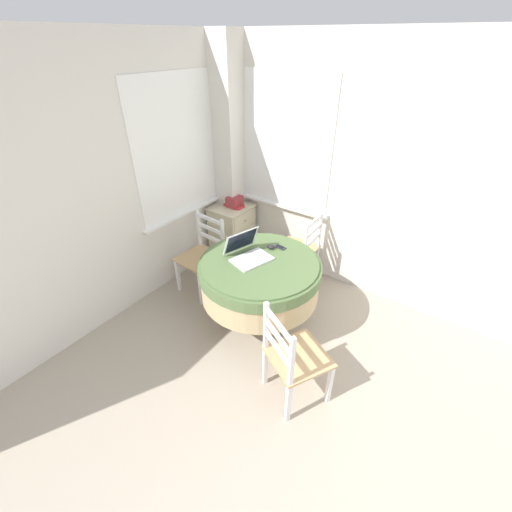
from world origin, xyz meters
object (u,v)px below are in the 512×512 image
(cell_phone, at_px, (280,247))
(dining_chair_camera_near, at_px, (293,358))
(corner_cabinet, at_px, (232,231))
(dining_chair_near_back_window, at_px, (203,256))
(computer_mouse, at_px, (271,247))
(book_on_cabinet, at_px, (234,206))
(laptop, at_px, (248,253))
(storage_box, at_px, (235,201))
(dining_chair_near_right_window, at_px, (300,249))
(round_dining_table, at_px, (260,276))

(cell_phone, bearing_deg, dining_chair_camera_near, -142.00)
(corner_cabinet, bearing_deg, dining_chair_near_back_window, -165.99)
(computer_mouse, bearing_deg, book_on_cabinet, 56.27)
(laptop, xyz_separation_m, cell_phone, (0.32, -0.15, -0.05))
(storage_box, bearing_deg, dining_chair_near_right_window, -92.65)
(laptop, xyz_separation_m, corner_cabinet, (0.88, 0.91, -0.45))
(dining_chair_near_right_window, bearing_deg, corner_cabinet, 89.16)
(dining_chair_near_back_window, bearing_deg, corner_cabinet, 14.01)
(book_on_cabinet, bearing_deg, computer_mouse, -123.73)
(dining_chair_near_right_window, distance_m, book_on_cabinet, 1.00)
(cell_phone, height_order, book_on_cabinet, cell_phone)
(dining_chair_camera_near, relative_size, corner_cabinet, 1.27)
(cell_phone, relative_size, book_on_cabinet, 0.52)
(dining_chair_near_back_window, relative_size, book_on_cabinet, 3.60)
(laptop, distance_m, corner_cabinet, 1.34)
(dining_chair_near_right_window, xyz_separation_m, dining_chair_camera_near, (-1.39, -0.72, 0.00))
(dining_chair_camera_near, bearing_deg, storage_box, 49.64)
(dining_chair_near_back_window, bearing_deg, dining_chair_camera_near, -113.23)
(round_dining_table, bearing_deg, corner_cabinet, 50.02)
(laptop, height_order, dining_chair_near_right_window, laptop)
(dining_chair_near_right_window, relative_size, book_on_cabinet, 3.60)
(dining_chair_camera_near, distance_m, corner_cabinet, 2.22)
(dining_chair_near_right_window, bearing_deg, dining_chair_camera_near, -152.57)
(round_dining_table, bearing_deg, dining_chair_near_right_window, 2.77)
(computer_mouse, relative_size, dining_chair_near_back_window, 0.09)
(computer_mouse, distance_m, dining_chair_near_right_window, 0.70)
(computer_mouse, relative_size, book_on_cabinet, 0.34)
(dining_chair_near_right_window, bearing_deg, book_on_cabinet, 88.12)
(cell_phone, relative_size, storage_box, 0.70)
(laptop, bearing_deg, dining_chair_near_back_window, 79.66)
(dining_chair_camera_near, height_order, corner_cabinet, dining_chair_camera_near)
(dining_chair_near_right_window, height_order, corner_cabinet, dining_chair_near_right_window)
(laptop, distance_m, storage_box, 1.27)
(round_dining_table, xyz_separation_m, laptop, (-0.01, 0.13, 0.22))
(storage_box, xyz_separation_m, book_on_cabinet, (-0.01, -0.00, -0.05))
(storage_box, relative_size, book_on_cabinet, 0.74)
(dining_chair_near_back_window, height_order, corner_cabinet, dining_chair_near_back_window)
(dining_chair_near_right_window, distance_m, dining_chair_camera_near, 1.57)
(round_dining_table, xyz_separation_m, corner_cabinet, (0.87, 1.04, -0.24))
(dining_chair_near_back_window, distance_m, dining_chair_camera_near, 1.67)
(round_dining_table, relative_size, storage_box, 6.24)
(corner_cabinet, bearing_deg, storage_box, -45.16)
(laptop, distance_m, computer_mouse, 0.27)
(laptop, height_order, storage_box, laptop)
(laptop, relative_size, book_on_cabinet, 1.76)
(dining_chair_near_right_window, height_order, book_on_cabinet, dining_chair_near_right_window)
(dining_chair_near_back_window, relative_size, storage_box, 4.85)
(dining_chair_near_back_window, bearing_deg, cell_phone, -77.57)
(computer_mouse, bearing_deg, corner_cabinet, 57.83)
(cell_phone, xyz_separation_m, dining_chair_near_right_window, (0.54, 0.06, -0.32))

